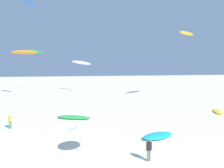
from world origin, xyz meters
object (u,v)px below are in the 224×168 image
Objects in this scene: flying_kite_1 at (30,3)px; person_near_right at (149,149)px; flying_kite_3 at (187,33)px; person_mid_field at (10,121)px; grounded_kite_0 at (158,136)px; flying_kite_2 at (81,63)px; flying_kite_4 at (25,52)px; grounded_kite_1 at (74,117)px; beach_umbrella at (81,128)px; flying_kite_0 at (36,51)px; grounded_kite_2 at (218,111)px.

person_near_right is at bearing -66.34° from flying_kite_1.
flying_kite_1 is 33.84m from flying_kite_3.
grounded_kite_0 is at bearing -22.76° from person_mid_field.
flying_kite_2 is 17.56m from flying_kite_4.
person_mid_field reaches higher than grounded_kite_1.
person_mid_field is 0.72× the size of beach_umbrella.
beach_umbrella reaches higher than person_mid_field.
flying_kite_4 is (-12.15, -12.55, 1.71)m from flying_kite_2.
person_near_right reaches higher than grounded_kite_0.
grounded_kite_0 is 0.78× the size of grounded_kite_1.
flying_kite_2 is 1.96× the size of grounded_kite_1.
flying_kite_0 is 3.51× the size of grounded_kite_0.
flying_kite_4 is at bearing 118.46° from grounded_kite_1.
flying_kite_3 is 34.77m from flying_kite_4.
person_near_right is at bearing -87.03° from flying_kite_2.
flying_kite_0 is 1.22× the size of flying_kite_4.
beach_umbrella is at bearing -156.46° from grounded_kite_2.
flying_kite_1 reaches higher than person_mid_field.
beach_umbrella reaches higher than grounded_kite_2.
grounded_kite_1 is 2.84× the size of person_near_right.
person_mid_field is (-9.92, -32.24, -7.43)m from flying_kite_2.
grounded_kite_0 is 1.64× the size of beach_umbrella.
flying_kite_1 is 40.28m from grounded_kite_2.
flying_kite_3 is 19.53m from grounded_kite_2.
flying_kite_3 is at bearing 24.45° from person_mid_field.
grounded_kite_2 is at bearing -103.33° from flying_kite_3.
person_near_right reaches higher than grounded_kite_1.
flying_kite_2 is at bearing 121.53° from grounded_kite_2.
grounded_kite_1 is (-2.89, -29.64, -8.12)m from flying_kite_2.
grounded_kite_1 is (-7.87, 8.85, 0.01)m from grounded_kite_0.
flying_kite_0 reaches higher than grounded_kite_1.
flying_kite_1 is 9.25× the size of beach_umbrella.
grounded_kite_1 is at bearing -61.54° from flying_kite_4.
grounded_kite_1 is 1.26× the size of grounded_kite_2.
grounded_kite_0 is at bearing -68.37° from flying_kite_0.
grounded_kite_1 is (9.26, -17.09, -9.83)m from flying_kite_4.
flying_kite_3 is at bearing -38.94° from flying_kite_2.
flying_kite_0 reaches higher than person_near_right.
person_near_right is (5.10, -12.94, 0.70)m from grounded_kite_1.
grounded_kite_0 is at bearing -150.90° from grounded_kite_2.
person_near_right is at bearing -68.49° from grounded_kite_1.
grounded_kite_2 is at bearing 2.94° from person_mid_field.
flying_kite_1 reaches higher than person_near_right.
flying_kite_4 is at bearing -86.97° from flying_kite_0.
grounded_kite_1 is 2.90× the size of person_mid_field.
person_near_right is 0.74× the size of beach_umbrella.
person_near_right is 1.02× the size of person_mid_field.
flying_kite_4 is 30.24m from beach_umbrella.
flying_kite_2 is at bearing 92.97° from person_near_right.
grounded_kite_1 is 13.93m from person_near_right.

